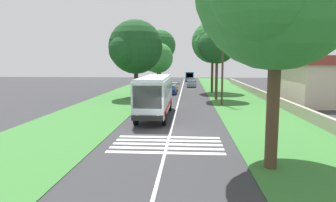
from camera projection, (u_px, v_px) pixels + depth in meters
ground at (170, 134)px, 21.70m from camera, size 160.00×160.00×0.00m
grass_verge_left at (110, 104)px, 37.10m from camera, size 120.00×8.00×0.04m
grass_verge_right at (247, 105)px, 36.00m from camera, size 120.00×8.00×0.04m
centre_line at (178, 105)px, 36.55m from camera, size 110.00×0.16×0.01m
coach_bus at (155, 94)px, 28.33m from camera, size 11.16×2.62×3.73m
zebra_crossing at (167, 144)px, 18.92m from camera, size 4.05×6.80×0.01m
trailing_car_0 at (171, 90)px, 48.63m from camera, size 4.30×1.78×1.43m
trailing_car_1 at (173, 87)px, 54.27m from camera, size 4.30×1.78×1.43m
trailing_car_2 at (191, 84)px, 62.34m from camera, size 4.30×1.78×1.43m
trailing_car_3 at (192, 81)px, 70.27m from camera, size 4.30×1.78×1.43m
trailing_minibus_0 at (190, 75)px, 80.99m from camera, size 6.00×2.14×2.53m
roadside_tree_left_0 at (159, 46)px, 74.30m from camera, size 8.66×7.56×12.77m
roadside_tree_left_1 at (157, 59)px, 64.02m from camera, size 8.18×6.52×9.10m
roadside_tree_left_2 at (135, 49)px, 42.51m from camera, size 9.01×7.43×10.82m
roadside_tree_right_0 at (216, 45)px, 40.27m from camera, size 6.27×5.28×10.08m
roadside_tree_right_1 at (212, 43)px, 50.15m from camera, size 7.94×6.88×11.72m
utility_pole at (222, 69)px, 35.50m from camera, size 0.24×1.40×8.08m
roadside_wall at (266, 96)px, 40.65m from camera, size 70.00×0.40×1.01m
roadside_building at (316, 80)px, 36.72m from camera, size 10.61×6.61×5.76m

